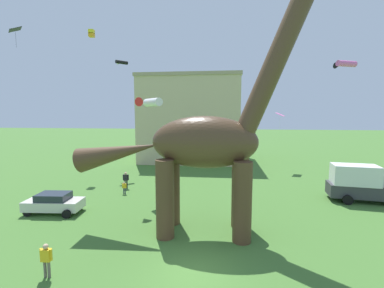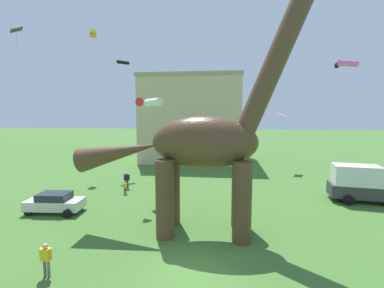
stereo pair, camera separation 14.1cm
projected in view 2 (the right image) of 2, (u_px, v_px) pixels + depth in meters
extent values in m
plane|color=#42702D|center=(193.00, 272.00, 12.72)|extent=(240.00, 240.00, 0.00)
cylinder|color=#513823|center=(240.00, 192.00, 17.59)|extent=(1.12, 1.12, 4.85)
cylinder|color=#513823|center=(242.00, 202.00, 15.48)|extent=(1.12, 1.12, 4.85)
cylinder|color=#513823|center=(172.00, 189.00, 18.17)|extent=(1.12, 1.12, 4.85)
cylinder|color=#513823|center=(165.00, 199.00, 16.06)|extent=(1.12, 1.12, 4.85)
ellipsoid|color=#513823|center=(204.00, 142.00, 16.44)|extent=(6.63, 2.86, 3.27)
cylinder|color=#513823|center=(279.00, 54.00, 15.31)|extent=(4.77, 1.22, 9.45)
cone|color=#513823|center=(119.00, 152.00, 17.22)|extent=(5.83, 1.63, 2.76)
cube|color=silver|center=(55.00, 204.00, 20.34)|extent=(4.33, 2.11, 0.72)
cube|color=#232B35|center=(54.00, 196.00, 20.27)|extent=(2.38, 1.74, 0.52)
cylinder|color=black|center=(80.00, 205.00, 21.07)|extent=(0.64, 0.27, 0.62)
cylinder|color=black|center=(67.00, 214.00, 19.31)|extent=(0.64, 0.27, 0.62)
cylinder|color=black|center=(44.00, 204.00, 21.45)|extent=(0.64, 0.27, 0.62)
cylinder|color=black|center=(28.00, 212.00, 19.70)|extent=(0.64, 0.27, 0.62)
cube|color=#38383D|center=(365.00, 191.00, 22.75)|extent=(5.84, 2.86, 1.10)
cube|color=silver|center=(356.00, 175.00, 22.69)|extent=(3.83, 2.50, 1.70)
cylinder|color=black|center=(382.00, 195.00, 23.60)|extent=(0.83, 0.37, 0.80)
cylinder|color=black|center=(338.00, 193.00, 24.06)|extent=(0.83, 0.37, 0.80)
cylinder|color=black|center=(349.00, 200.00, 21.99)|extent=(0.83, 0.37, 0.80)
cylinder|color=#2D3347|center=(124.00, 191.00, 25.13)|extent=(0.10, 0.10, 0.58)
cylinder|color=#2D3347|center=(126.00, 191.00, 25.11)|extent=(0.10, 0.10, 0.58)
cube|color=yellow|center=(125.00, 186.00, 25.06)|extent=(0.32, 0.19, 0.41)
sphere|color=tan|center=(125.00, 183.00, 25.03)|extent=(0.18, 0.18, 0.18)
cylinder|color=yellow|center=(123.00, 185.00, 25.08)|extent=(0.08, 0.08, 0.39)
cylinder|color=yellow|center=(127.00, 186.00, 25.04)|extent=(0.08, 0.08, 0.39)
cylinder|color=black|center=(126.00, 184.00, 26.99)|extent=(0.14, 0.14, 0.84)
cylinder|color=black|center=(128.00, 184.00, 26.97)|extent=(0.14, 0.14, 0.84)
cube|color=black|center=(127.00, 177.00, 26.90)|extent=(0.45, 0.28, 0.59)
sphere|color=tan|center=(127.00, 173.00, 26.85)|extent=(0.26, 0.26, 0.26)
cylinder|color=black|center=(124.00, 177.00, 26.93)|extent=(0.11, 0.11, 0.56)
cylinder|color=black|center=(129.00, 177.00, 26.86)|extent=(0.11, 0.11, 0.56)
cylinder|color=#6B6056|center=(45.00, 268.00, 12.33)|extent=(0.14, 0.14, 0.81)
cylinder|color=#6B6056|center=(49.00, 269.00, 12.30)|extent=(0.14, 0.14, 0.81)
cube|color=yellow|center=(46.00, 254.00, 12.24)|extent=(0.44, 0.27, 0.57)
sphere|color=tan|center=(45.00, 246.00, 12.19)|extent=(0.25, 0.25, 0.25)
cylinder|color=yellow|center=(41.00, 253.00, 12.27)|extent=(0.11, 0.11, 0.55)
cylinder|color=yellow|center=(51.00, 254.00, 12.20)|extent=(0.11, 0.11, 0.55)
cylinder|color=black|center=(123.00, 62.00, 34.04)|extent=(1.40, 1.49, 0.45)
cone|color=white|center=(120.00, 63.00, 34.70)|extent=(0.62, 0.61, 0.47)
cylinder|color=white|center=(153.00, 102.00, 23.11)|extent=(2.19, 2.40, 0.71)
cone|color=red|center=(138.00, 102.00, 22.36)|extent=(0.98, 0.97, 0.75)
cube|color=pink|center=(281.00, 114.00, 35.36)|extent=(1.69, 1.94, 0.49)
cylinder|color=white|center=(281.00, 122.00, 35.48)|extent=(0.01, 0.01, 1.61)
cylinder|color=pink|center=(348.00, 63.00, 26.68)|extent=(2.23, 1.35, 0.60)
cone|color=black|center=(339.00, 65.00, 27.82)|extent=(0.73, 0.79, 0.63)
cube|color=black|center=(16.00, 30.00, 18.50)|extent=(1.29, 1.29, 0.33)
cylinder|color=black|center=(17.00, 40.00, 18.58)|extent=(0.01, 0.01, 1.07)
cube|color=yellow|center=(93.00, 32.00, 34.10)|extent=(0.71, 0.71, 0.52)
cube|color=orange|center=(93.00, 35.00, 34.14)|extent=(0.71, 0.71, 0.52)
cube|color=#CCB78E|center=(193.00, 120.00, 44.48)|extent=(15.33, 13.40, 13.03)
cube|color=tan|center=(193.00, 79.00, 43.71)|extent=(15.64, 13.66, 0.50)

